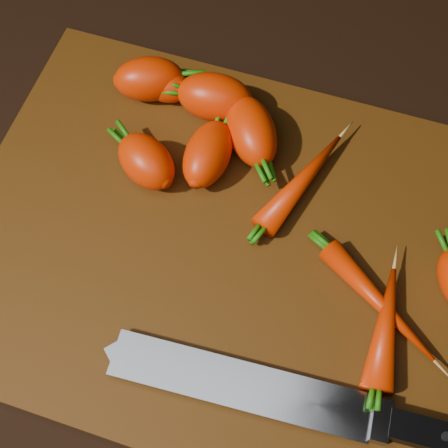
% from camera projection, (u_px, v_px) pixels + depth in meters
% --- Properties ---
extents(ground, '(2.00, 2.00, 0.01)m').
position_uv_depth(ground, '(221.00, 248.00, 0.61)').
color(ground, black).
extents(cutting_board, '(0.50, 0.40, 0.01)m').
position_uv_depth(cutting_board, '(221.00, 244.00, 0.60)').
color(cutting_board, '#4C2808').
rests_on(cutting_board, ground).
extents(carrot_0, '(0.08, 0.07, 0.05)m').
position_uv_depth(carrot_0, '(149.00, 79.00, 0.65)').
color(carrot_0, red).
rests_on(carrot_0, cutting_board).
extents(carrot_1, '(0.08, 0.07, 0.05)m').
position_uv_depth(carrot_1, '(146.00, 161.00, 0.61)').
color(carrot_1, red).
rests_on(carrot_1, cutting_board).
extents(carrot_2, '(0.08, 0.09, 0.05)m').
position_uv_depth(carrot_2, '(252.00, 131.00, 0.62)').
color(carrot_2, red).
rests_on(carrot_2, cutting_board).
extents(carrot_3, '(0.05, 0.08, 0.04)m').
position_uv_depth(carrot_3, '(208.00, 154.00, 0.61)').
color(carrot_3, red).
rests_on(carrot_3, cutting_board).
extents(carrot_4, '(0.08, 0.06, 0.05)m').
position_uv_depth(carrot_4, '(215.00, 97.00, 0.64)').
color(carrot_4, red).
rests_on(carrot_4, cutting_board).
extents(carrot_5, '(0.06, 0.04, 0.04)m').
position_uv_depth(carrot_5, '(163.00, 84.00, 0.65)').
color(carrot_5, red).
rests_on(carrot_5, cutting_board).
extents(carrot_7, '(0.07, 0.13, 0.03)m').
position_uv_depth(carrot_7, '(302.00, 181.00, 0.61)').
color(carrot_7, red).
rests_on(carrot_7, cutting_board).
extents(carrot_8, '(0.12, 0.09, 0.02)m').
position_uv_depth(carrot_8, '(379.00, 302.00, 0.56)').
color(carrot_8, red).
rests_on(carrot_8, cutting_board).
extents(carrot_9, '(0.04, 0.11, 0.03)m').
position_uv_depth(carrot_9, '(385.00, 327.00, 0.54)').
color(carrot_9, red).
rests_on(carrot_9, cutting_board).
extents(knife, '(0.37, 0.05, 0.02)m').
position_uv_depth(knife, '(266.00, 391.00, 0.52)').
color(knife, gray).
rests_on(knife, cutting_board).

